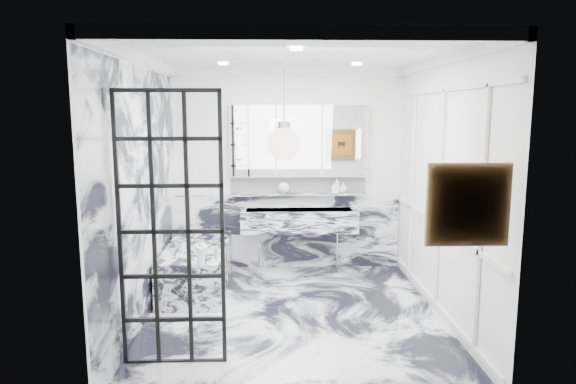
{
  "coord_description": "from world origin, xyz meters",
  "views": [
    {
      "loc": [
        -0.23,
        -5.39,
        2.22
      ],
      "look_at": [
        -0.04,
        0.5,
        1.29
      ],
      "focal_mm": 32.0,
      "sensor_mm": 36.0,
      "label": 1
    }
  ],
  "objects_px": {
    "trough_sink": "(299,220)",
    "crittall_door": "(171,232)",
    "bathtub": "(197,267)",
    "mirror_cabinet": "(299,141)"
  },
  "relations": [
    {
      "from": "trough_sink",
      "to": "mirror_cabinet",
      "type": "height_order",
      "value": "mirror_cabinet"
    },
    {
      "from": "crittall_door",
      "to": "trough_sink",
      "type": "distance_m",
      "value": 2.93
    },
    {
      "from": "trough_sink",
      "to": "bathtub",
      "type": "relative_size",
      "value": 0.97
    },
    {
      "from": "trough_sink",
      "to": "crittall_door",
      "type": "bearing_deg",
      "value": -115.64
    },
    {
      "from": "crittall_door",
      "to": "bathtub",
      "type": "distance_m",
      "value": 2.15
    },
    {
      "from": "trough_sink",
      "to": "bathtub",
      "type": "height_order",
      "value": "trough_sink"
    },
    {
      "from": "bathtub",
      "to": "crittall_door",
      "type": "bearing_deg",
      "value": -87.79
    },
    {
      "from": "mirror_cabinet",
      "to": "bathtub",
      "type": "bearing_deg",
      "value": -147.94
    },
    {
      "from": "crittall_door",
      "to": "mirror_cabinet",
      "type": "distance_m",
      "value": 3.11
    },
    {
      "from": "crittall_door",
      "to": "bathtub",
      "type": "relative_size",
      "value": 1.45
    }
  ]
}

